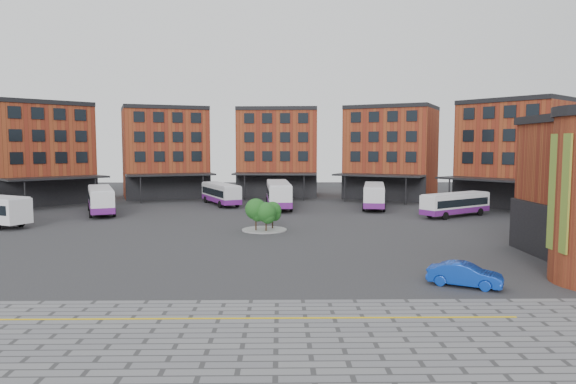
{
  "coord_description": "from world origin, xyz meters",
  "views": [
    {
      "loc": [
        3.58,
        -37.99,
        8.26
      ],
      "look_at": [
        4.3,
        9.71,
        4.0
      ],
      "focal_mm": 32.0,
      "sensor_mm": 36.0,
      "label": 1
    }
  ],
  "objects_px": {
    "bus_d": "(278,194)",
    "blue_car": "(465,275)",
    "bus_c": "(221,193)",
    "bus_e": "(374,195)",
    "tree_island": "(264,213)",
    "bus_f": "(456,204)",
    "bus_b": "(101,199)"
  },
  "relations": [
    {
      "from": "bus_b",
      "to": "bus_f",
      "type": "relative_size",
      "value": 1.22
    },
    {
      "from": "bus_d",
      "to": "blue_car",
      "type": "xyz_separation_m",
      "value": [
        11.14,
        -38.76,
        -1.2
      ]
    },
    {
      "from": "bus_d",
      "to": "bus_e",
      "type": "relative_size",
      "value": 1.07
    },
    {
      "from": "tree_island",
      "to": "bus_e",
      "type": "bearing_deg",
      "value": 52.44
    },
    {
      "from": "bus_d",
      "to": "bus_e",
      "type": "height_order",
      "value": "bus_d"
    },
    {
      "from": "bus_b",
      "to": "blue_car",
      "type": "bearing_deg",
      "value": -66.86
    },
    {
      "from": "bus_e",
      "to": "bus_d",
      "type": "bearing_deg",
      "value": -171.31
    },
    {
      "from": "bus_d",
      "to": "bus_f",
      "type": "bearing_deg",
      "value": -25.69
    },
    {
      "from": "bus_c",
      "to": "bus_e",
      "type": "relative_size",
      "value": 0.92
    },
    {
      "from": "bus_e",
      "to": "blue_car",
      "type": "bearing_deg",
      "value": -81.93
    },
    {
      "from": "bus_c",
      "to": "bus_d",
      "type": "height_order",
      "value": "bus_d"
    },
    {
      "from": "bus_d",
      "to": "bus_e",
      "type": "bearing_deg",
      "value": -4.79
    },
    {
      "from": "bus_e",
      "to": "bus_f",
      "type": "relative_size",
      "value": 1.22
    },
    {
      "from": "tree_island",
      "to": "bus_d",
      "type": "relative_size",
      "value": 0.35
    },
    {
      "from": "bus_c",
      "to": "blue_car",
      "type": "bearing_deg",
      "value": -90.02
    },
    {
      "from": "blue_car",
      "to": "bus_c",
      "type": "bearing_deg",
      "value": 52.09
    },
    {
      "from": "bus_f",
      "to": "bus_b",
      "type": "bearing_deg",
      "value": -127.55
    },
    {
      "from": "bus_b",
      "to": "bus_d",
      "type": "bearing_deg",
      "value": -7.72
    },
    {
      "from": "tree_island",
      "to": "bus_b",
      "type": "relative_size",
      "value": 0.38
    },
    {
      "from": "tree_island",
      "to": "blue_car",
      "type": "bearing_deg",
      "value": -58.04
    },
    {
      "from": "tree_island",
      "to": "bus_c",
      "type": "bearing_deg",
      "value": 106.87
    },
    {
      "from": "bus_b",
      "to": "bus_f",
      "type": "bearing_deg",
      "value": -26.02
    },
    {
      "from": "bus_c",
      "to": "bus_e",
      "type": "height_order",
      "value": "bus_e"
    },
    {
      "from": "tree_island",
      "to": "bus_d",
      "type": "xyz_separation_m",
      "value": [
        1.34,
        18.76,
        0.12
      ]
    },
    {
      "from": "bus_b",
      "to": "bus_c",
      "type": "bearing_deg",
      "value": 12.08
    },
    {
      "from": "bus_e",
      "to": "blue_car",
      "type": "height_order",
      "value": "bus_e"
    },
    {
      "from": "bus_e",
      "to": "blue_car",
      "type": "xyz_separation_m",
      "value": [
        -1.64,
        -38.35,
        -1.04
      ]
    },
    {
      "from": "tree_island",
      "to": "blue_car",
      "type": "xyz_separation_m",
      "value": [
        12.48,
        -20.0,
        -1.07
      ]
    },
    {
      "from": "bus_e",
      "to": "bus_b",
      "type": "bearing_deg",
      "value": -161.36
    },
    {
      "from": "bus_c",
      "to": "blue_car",
      "type": "relative_size",
      "value": 2.54
    },
    {
      "from": "bus_d",
      "to": "blue_car",
      "type": "bearing_deg",
      "value": -76.93
    },
    {
      "from": "bus_f",
      "to": "tree_island",
      "type": "bearing_deg",
      "value": -98.71
    }
  ]
}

